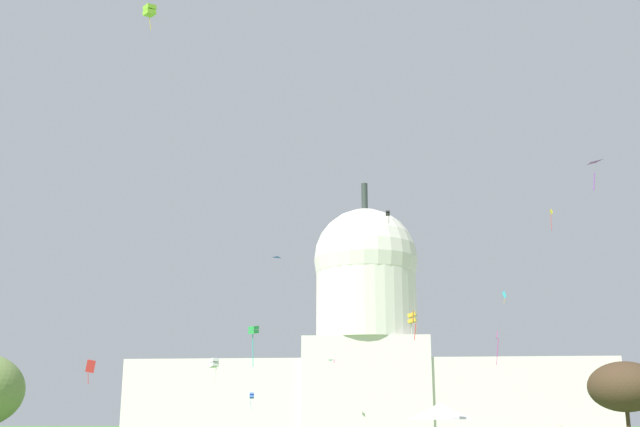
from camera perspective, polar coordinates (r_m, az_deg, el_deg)
The scene contains 17 objects.
capitol_building at distance 215.89m, azimuth 3.49°, elevation -10.07°, with size 129.41×29.34×69.93m.
tree_east_far at distance 110.85m, azimuth 21.61°, elevation -11.83°, with size 12.56×12.24×10.86m.
kite_blue_low at distance 163.93m, azimuth -5.07°, elevation -13.27°, with size 0.88×0.96×3.50m.
kite_gold_low at distance 102.51m, azimuth 6.83°, elevation -7.68°, with size 1.32×1.24×2.93m.
kite_yellow_high at distance 128.06m, azimuth 16.73°, elevation -0.08°, with size 0.39×0.93×3.49m.
kite_lime_high at distance 88.11m, azimuth -12.49°, elevation 14.45°, with size 1.53×1.53×2.91m.
kite_magenta_low at distance 89.59m, azimuth 12.97°, elevation -9.08°, with size 0.44×0.78×3.74m.
kite_turquoise_low at distance 159.14m, azimuth 0.96°, elevation -10.93°, with size 1.46×1.83×2.76m.
kite_red_low at distance 88.32m, azimuth -16.62°, elevation -10.84°, with size 1.16×0.53×2.63m.
kite_black_high at distance 141.80m, azimuth 5.04°, elevation 0.01°, with size 0.77×0.80×2.29m.
kite_green_low at distance 74.05m, azimuth -4.94°, elevation -8.64°, with size 1.01×1.03×3.87m.
kite_orange_low at distance 72.17m, azimuth 6.92°, elevation -7.73°, with size 0.38×1.07×2.78m.
kite_violet_mid at distance 75.61m, azimuth 19.38°, elevation 3.28°, with size 1.38×1.61×2.46m.
kite_white_low at distance 81.53m, azimuth -7.84°, elevation -10.91°, with size 1.15×1.15×3.06m.
kite_pink_low at distance 193.08m, azimuth 1.06°, elevation -10.86°, with size 0.46×0.64×0.86m.
kite_cyan_mid at distance 182.91m, azimuth 13.47°, elevation -5.87°, with size 0.77×1.14×2.92m.
kite_blue_high at distance 173.51m, azimuth -3.14°, elevation -3.28°, with size 1.82×1.58×0.34m.
Camera 1 is at (6.48, -34.50, 3.44)m, focal length 43.27 mm.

